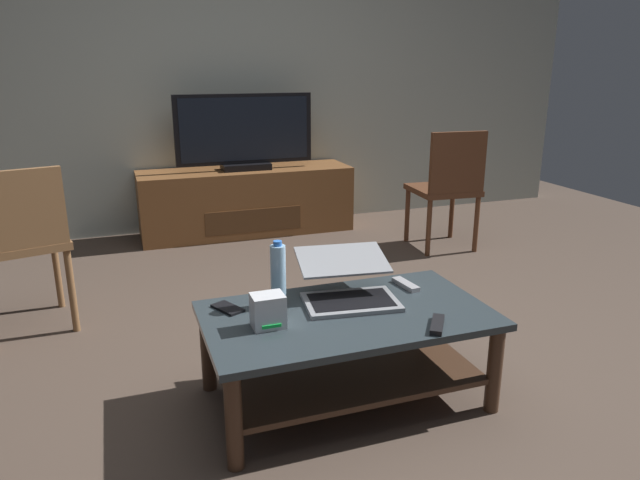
% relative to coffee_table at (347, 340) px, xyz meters
% --- Properties ---
extents(ground_plane, '(7.68, 7.68, 0.00)m').
position_rel_coffee_table_xyz_m(ground_plane, '(0.11, 0.34, -0.27)').
color(ground_plane, '#4C3D33').
extents(back_wall, '(6.40, 0.12, 2.80)m').
position_rel_coffee_table_xyz_m(back_wall, '(0.11, 2.91, 1.13)').
color(back_wall, '#A8B2A8').
rests_on(back_wall, ground).
extents(coffee_table, '(1.13, 0.64, 0.39)m').
position_rel_coffee_table_xyz_m(coffee_table, '(0.00, 0.00, 0.00)').
color(coffee_table, '#2D383D').
rests_on(coffee_table, ground).
extents(media_cabinet, '(1.69, 0.48, 0.52)m').
position_rel_coffee_table_xyz_m(media_cabinet, '(0.17, 2.59, -0.01)').
color(media_cabinet, brown).
rests_on(media_cabinet, ground).
extents(television, '(1.08, 0.20, 0.59)m').
position_rel_coffee_table_xyz_m(television, '(0.17, 2.57, 0.54)').
color(television, black).
rests_on(television, media_cabinet).
extents(dining_chair, '(0.47, 0.47, 0.89)m').
position_rel_coffee_table_xyz_m(dining_chair, '(1.46, 1.64, 0.23)').
color(dining_chair, '#59331E').
rests_on(dining_chair, ground).
extents(side_chair, '(0.54, 0.54, 0.87)m').
position_rel_coffee_table_xyz_m(side_chair, '(-1.29, 1.13, 0.24)').
color(side_chair, brown).
rests_on(side_chair, ground).
extents(laptop, '(0.43, 0.45, 0.17)m').
position_rel_coffee_table_xyz_m(laptop, '(0.05, 0.13, 0.18)').
color(laptop, gray).
rests_on(laptop, coffee_table).
extents(router_box, '(0.12, 0.10, 0.13)m').
position_rel_coffee_table_xyz_m(router_box, '(-0.33, -0.02, 0.18)').
color(router_box, silver).
rests_on(router_box, coffee_table).
extents(water_bottle_near, '(0.06, 0.06, 0.27)m').
position_rel_coffee_table_xyz_m(water_bottle_near, '(-0.24, 0.16, 0.25)').
color(water_bottle_near, '#99C6E5').
rests_on(water_bottle_near, coffee_table).
extents(cell_phone, '(0.12, 0.16, 0.01)m').
position_rel_coffee_table_xyz_m(cell_phone, '(-0.44, 0.19, 0.12)').
color(cell_phone, black).
rests_on(cell_phone, coffee_table).
extents(tv_remote, '(0.06, 0.16, 0.02)m').
position_rel_coffee_table_xyz_m(tv_remote, '(0.35, 0.17, 0.13)').
color(tv_remote, '#99999E').
rests_on(tv_remote, coffee_table).
extents(soundbar_remote, '(0.13, 0.16, 0.02)m').
position_rel_coffee_table_xyz_m(soundbar_remote, '(0.27, -0.24, 0.13)').
color(soundbar_remote, black).
rests_on(soundbar_remote, coffee_table).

